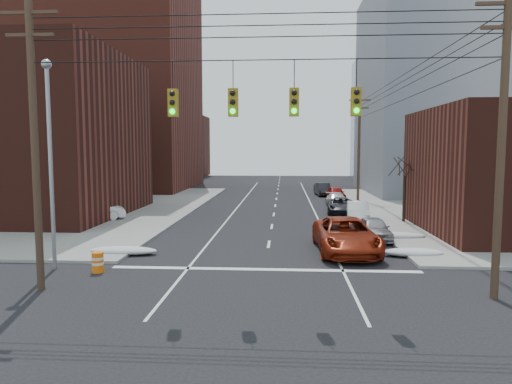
# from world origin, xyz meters

# --- Properties ---
(ground) EXTENTS (160.00, 160.00, 0.00)m
(ground) POSITION_xyz_m (0.00, 0.00, 0.00)
(ground) COLOR black
(ground) RESTS_ON ground
(building_brick_tall) EXTENTS (24.00, 20.00, 30.00)m
(building_brick_tall) POSITION_xyz_m (-24.00, 48.00, 15.00)
(building_brick_tall) COLOR maroon
(building_brick_tall) RESTS_ON ground
(building_brick_near) EXTENTS (20.00, 16.00, 13.00)m
(building_brick_near) POSITION_xyz_m (-22.00, 22.00, 6.50)
(building_brick_near) COLOR #451B14
(building_brick_near) RESTS_ON ground
(building_brick_far) EXTENTS (22.00, 18.00, 12.00)m
(building_brick_far) POSITION_xyz_m (-26.00, 74.00, 6.00)
(building_brick_far) COLOR #451B14
(building_brick_far) RESTS_ON ground
(building_office) EXTENTS (22.00, 20.00, 25.00)m
(building_office) POSITION_xyz_m (22.00, 44.00, 12.50)
(building_office) COLOR gray
(building_office) RESTS_ON ground
(building_glass) EXTENTS (20.00, 18.00, 22.00)m
(building_glass) POSITION_xyz_m (24.00, 70.00, 11.00)
(building_glass) COLOR gray
(building_glass) RESTS_ON ground
(utility_pole_left) EXTENTS (2.20, 0.28, 11.00)m
(utility_pole_left) POSITION_xyz_m (-8.50, 3.00, 5.78)
(utility_pole_left) COLOR #473323
(utility_pole_left) RESTS_ON ground
(utility_pole_right) EXTENTS (2.20, 0.28, 11.00)m
(utility_pole_right) POSITION_xyz_m (8.50, 3.00, 5.78)
(utility_pole_right) COLOR #473323
(utility_pole_right) RESTS_ON ground
(utility_pole_far) EXTENTS (2.20, 0.28, 11.00)m
(utility_pole_far) POSITION_xyz_m (8.50, 34.00, 5.78)
(utility_pole_far) COLOR #473323
(utility_pole_far) RESTS_ON ground
(traffic_signals) EXTENTS (17.00, 0.42, 2.02)m
(traffic_signals) POSITION_xyz_m (0.10, 2.97, 7.17)
(traffic_signals) COLOR black
(traffic_signals) RESTS_ON ground
(street_light) EXTENTS (0.44, 0.44, 9.32)m
(street_light) POSITION_xyz_m (-9.50, 6.00, 5.54)
(street_light) COLOR gray
(street_light) RESTS_ON ground
(bare_tree) EXTENTS (2.09, 2.20, 4.93)m
(bare_tree) POSITION_xyz_m (9.59, 20.00, 2.32)
(bare_tree) COLOR black
(bare_tree) RESTS_ON ground
(snow_nw) EXTENTS (3.50, 1.08, 0.42)m
(snow_nw) POSITION_xyz_m (-7.40, 9.00, 0.21)
(snow_nw) COLOR silver
(snow_nw) RESTS_ON ground
(snow_ne) EXTENTS (3.00, 1.08, 0.42)m
(snow_ne) POSITION_xyz_m (7.40, 9.50, 0.21)
(snow_ne) COLOR silver
(snow_ne) RESTS_ON ground
(snow_east_far) EXTENTS (4.00, 1.08, 0.42)m
(snow_east_far) POSITION_xyz_m (7.40, 14.00, 0.21)
(snow_east_far) COLOR silver
(snow_east_far) RESTS_ON ground
(red_pickup) EXTENTS (3.22, 6.59, 1.80)m
(red_pickup) POSITION_xyz_m (4.11, 10.25, 0.90)
(red_pickup) COLOR maroon
(red_pickup) RESTS_ON ground
(parked_car_a) EXTENTS (1.81, 4.08, 1.36)m
(parked_car_a) POSITION_xyz_m (6.24, 13.71, 0.68)
(parked_car_a) COLOR #A2A1A6
(parked_car_a) RESTS_ON ground
(parked_car_b) EXTENTS (2.05, 4.60, 1.47)m
(parked_car_b) POSITION_xyz_m (6.40, 20.76, 0.73)
(parked_car_b) COLOR white
(parked_car_b) RESTS_ON ground
(parked_car_c) EXTENTS (2.64, 4.94, 1.32)m
(parked_car_c) POSITION_xyz_m (5.65, 25.05, 0.66)
(parked_car_c) COLOR black
(parked_car_c) RESTS_ON ground
(parked_car_d) EXTENTS (2.03, 4.41, 1.25)m
(parked_car_d) POSITION_xyz_m (5.83, 29.32, 0.63)
(parked_car_d) COLOR #BABAC0
(parked_car_d) RESTS_ON ground
(parked_car_e) EXTENTS (1.96, 4.25, 1.41)m
(parked_car_e) POSITION_xyz_m (6.40, 35.59, 0.71)
(parked_car_e) COLOR maroon
(parked_car_e) RESTS_ON ground
(parked_car_f) EXTENTS (1.96, 4.56, 1.46)m
(parked_car_f) POSITION_xyz_m (5.38, 40.04, 0.73)
(parked_car_f) COLOR black
(parked_car_f) RESTS_ON ground
(lot_car_a) EXTENTS (4.54, 3.17, 1.42)m
(lot_car_a) POSITION_xyz_m (-13.24, 19.32, 0.86)
(lot_car_a) COLOR white
(lot_car_a) RESTS_ON sidewalk_nw
(lot_car_b) EXTENTS (5.25, 2.51, 1.44)m
(lot_car_b) POSITION_xyz_m (-14.88, 27.20, 0.87)
(lot_car_b) COLOR #B9B9BE
(lot_car_b) RESTS_ON sidewalk_nw
(lot_car_c) EXTENTS (5.43, 2.49, 1.54)m
(lot_car_c) POSITION_xyz_m (-18.77, 25.69, 0.92)
(lot_car_c) COLOR black
(lot_car_c) RESTS_ON sidewalk_nw
(lot_car_d) EXTENTS (3.79, 2.05, 1.22)m
(lot_car_d) POSITION_xyz_m (-16.46, 27.46, 0.76)
(lot_car_d) COLOR #ACACB1
(lot_car_d) RESTS_ON sidewalk_nw
(construction_barrel) EXTENTS (0.54, 0.54, 0.90)m
(construction_barrel) POSITION_xyz_m (-7.32, 5.58, 0.46)
(construction_barrel) COLOR orange
(construction_barrel) RESTS_ON ground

